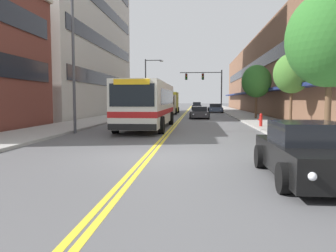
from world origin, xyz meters
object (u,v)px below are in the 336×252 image
at_px(street_tree_right_mid, 292,74).
at_px(street_tree_right_far, 256,81).
at_px(city_bus, 148,103).
at_px(car_black_parked_right_foreground, 308,153).
at_px(car_charcoal_moving_lead, 197,106).
at_px(box_truck, 169,103).
at_px(street_lamp_left_far, 148,81).
at_px(car_beige_parked_left_mid, 151,109).
at_px(street_tree_right_near, 331,39).
at_px(car_slate_blue_parked_right_mid, 215,108).
at_px(car_champagne_parked_left_near, 138,112).
at_px(street_lamp_left_near, 79,51).
at_px(traffic_signal_mast, 207,82).
at_px(car_dark_grey_moving_second, 199,113).
at_px(fire_hydrant, 261,120).

xyz_separation_m(street_tree_right_mid, street_tree_right_far, (-0.62, 9.59, 0.01)).
height_order(city_bus, car_black_parked_right_foreground, city_bus).
bearing_deg(car_black_parked_right_foreground, car_charcoal_moving_lead, 92.85).
relative_size(box_truck, street_lamp_left_far, 0.98).
height_order(car_beige_parked_left_mid, car_black_parked_right_foreground, car_black_parked_right_foreground).
bearing_deg(street_tree_right_near, car_slate_blue_parked_right_mid, 94.61).
xyz_separation_m(car_champagne_parked_left_near, street_lamp_left_near, (-0.53, -15.24, 4.06)).
height_order(car_beige_parked_left_mid, street_tree_right_far, street_tree_right_far).
relative_size(car_black_parked_right_foreground, traffic_signal_mast, 0.69).
bearing_deg(car_champagne_parked_left_near, street_lamp_left_far, 92.56).
bearing_deg(traffic_signal_mast, car_dark_grey_moving_second, -94.60).
relative_size(car_dark_grey_moving_second, traffic_signal_mast, 0.68).
bearing_deg(box_truck, car_slate_blue_parked_right_mid, 38.34).
bearing_deg(car_slate_blue_parked_right_mid, street_tree_right_near, -85.39).
distance_m(car_beige_parked_left_mid, car_black_parked_right_foreground, 36.19).
relative_size(city_bus, street_tree_right_far, 2.21).
relative_size(car_champagne_parked_left_near, car_charcoal_moving_lead, 1.04).
bearing_deg(street_lamp_left_far, car_charcoal_moving_lead, 71.28).
bearing_deg(car_beige_parked_left_mid, car_slate_blue_parked_right_mid, 37.15).
relative_size(car_beige_parked_left_mid, street_tree_right_near, 0.73).
xyz_separation_m(car_beige_parked_left_mid, traffic_signal_mast, (7.52, 5.39, 3.82)).
distance_m(car_charcoal_moving_lead, street_tree_right_mid, 41.19).
bearing_deg(street_lamp_left_near, street_tree_right_near, -16.29).
height_order(car_black_parked_right_foreground, car_charcoal_moving_lead, car_charcoal_moving_lead).
xyz_separation_m(car_champagne_parked_left_near, street_lamp_left_far, (-0.48, 10.72, 3.82)).
relative_size(car_champagne_parked_left_near, street_tree_right_near, 0.71).
xyz_separation_m(street_lamp_left_far, street_tree_right_near, (12.15, -29.53, 0.04)).
distance_m(street_lamp_left_near, street_tree_right_mid, 13.78).
height_order(street_lamp_left_far, street_tree_right_mid, street_lamp_left_far).
relative_size(car_black_parked_right_foreground, car_charcoal_moving_lead, 0.99).
xyz_separation_m(car_slate_blue_parked_right_mid, fire_hydrant, (1.57, -27.43, -0.05)).
xyz_separation_m(city_bus, car_champagne_parked_left_near, (-2.80, 11.24, -1.10)).
bearing_deg(city_bus, car_champagne_parked_left_near, 104.00).
bearing_deg(car_slate_blue_parked_right_mid, car_champagne_parked_left_near, -118.07).
xyz_separation_m(street_tree_right_mid, fire_hydrant, (-2.02, -0.28, -3.10)).
bearing_deg(car_beige_parked_left_mid, fire_hydrant, -63.40).
relative_size(car_charcoal_moving_lead, street_lamp_left_far, 0.59).
height_order(box_truck, traffic_signal_mast, traffic_signal_mast).
bearing_deg(car_slate_blue_parked_right_mid, box_truck, -141.66).
bearing_deg(car_beige_parked_left_mid, car_charcoal_moving_lead, 73.28).
relative_size(car_champagne_parked_left_near, car_dark_grey_moving_second, 1.06).
bearing_deg(street_lamp_left_near, traffic_signal_mast, 75.20).
relative_size(street_tree_right_near, fire_hydrant, 7.36).
bearing_deg(car_charcoal_moving_lead, car_slate_blue_parked_right_mid, -78.32).
relative_size(car_dark_grey_moving_second, street_tree_right_far, 0.83).
bearing_deg(car_beige_parked_left_mid, street_lamp_left_far, 119.30).
distance_m(city_bus, car_dark_grey_moving_second, 12.47).
height_order(car_slate_blue_parked_right_mid, street_lamp_left_far, street_lamp_left_far).
height_order(car_champagne_parked_left_near, car_beige_parked_left_mid, car_beige_parked_left_mid).
distance_m(city_bus, box_truck, 22.56).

